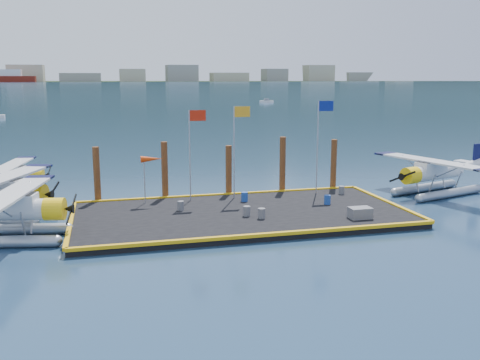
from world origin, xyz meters
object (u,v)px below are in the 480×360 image
at_px(seaplane_a, 7,213).
at_px(flagpole_yellow, 237,138).
at_px(drum_5, 245,197).
at_px(drum_3, 262,213).
at_px(piling_0, 97,177).
at_px(drum_0, 181,206).
at_px(seaplane_c, 7,178).
at_px(drum_2, 327,200).
at_px(crate, 360,213).
at_px(drum_1, 247,211).
at_px(windsock, 151,160).
at_px(drum_4, 342,190).
at_px(piling_3, 282,166).
at_px(flagpole_blue, 320,133).
at_px(flagpole_red, 193,141).
at_px(seaplane_d, 434,175).
at_px(piling_4, 334,166).
at_px(piling_1, 165,172).
at_px(piling_2, 229,172).

distance_m(seaplane_a, flagpole_yellow, 15.02).
bearing_deg(drum_5, drum_3, -91.83).
bearing_deg(piling_0, drum_0, -39.59).
bearing_deg(seaplane_c, drum_3, 61.52).
xyz_separation_m(drum_2, crate, (0.44, -3.72, 0.02)).
bearing_deg(crate, drum_1, 161.16).
relative_size(drum_3, windsock, 0.19).
bearing_deg(seaplane_c, drum_0, 60.86).
relative_size(drum_3, drum_5, 0.96).
relative_size(drum_4, piling_3, 0.13).
bearing_deg(piling_0, drum_4, -7.70).
distance_m(seaplane_a, drum_5, 14.58).
relative_size(crate, flagpole_blue, 0.20).
height_order(flagpole_red, piling_0, flagpole_red).
bearing_deg(windsock, seaplane_d, -2.94).
relative_size(drum_4, piling_4, 0.14).
xyz_separation_m(seaplane_a, drum_0, (9.52, 2.73, -0.84)).
relative_size(drum_4, crate, 0.44).
xyz_separation_m(drum_4, drum_5, (-7.22, -0.51, 0.03)).
xyz_separation_m(seaplane_a, flagpole_red, (10.76, 5.23, 2.87)).
distance_m(seaplane_a, drum_3, 13.86).
xyz_separation_m(drum_2, flagpole_red, (-8.22, 3.26, 3.70)).
xyz_separation_m(seaplane_c, flagpole_red, (12.59, -6.34, 3.07)).
distance_m(drum_5, flagpole_red, 5.03).
xyz_separation_m(flagpole_blue, piling_1, (-10.70, 1.60, -2.59)).
bearing_deg(drum_0, seaplane_c, 142.06).
bearing_deg(piling_2, drum_3, -87.75).
bearing_deg(drum_1, piling_3, 55.56).
bearing_deg(seaplane_a, drum_1, 102.73).
relative_size(drum_4, flagpole_red, 0.09).
distance_m(crate, piling_4, 8.94).
bearing_deg(drum_2, flagpole_blue, 76.80).
xyz_separation_m(crate, piling_4, (2.13, 8.58, 1.28)).
height_order(drum_0, piling_3, piling_3).
bearing_deg(piling_1, piling_0, 180.00).
relative_size(drum_0, flagpole_red, 0.10).
bearing_deg(seaplane_a, windsock, 134.11).
height_order(drum_4, windsock, windsock).
bearing_deg(crate, drum_0, 155.67).
relative_size(piling_1, piling_4, 1.05).
xyz_separation_m(drum_3, flagpole_blue, (5.91, 5.58, 3.99)).
distance_m(drum_1, windsock, 7.48).
height_order(drum_5, flagpole_yellow, flagpole_yellow).
distance_m(seaplane_a, drum_0, 9.94).
xyz_separation_m(seaplane_d, drum_0, (-18.79, -1.46, -0.83)).
bearing_deg(seaplane_c, flagpole_yellow, 76.66).
relative_size(drum_5, piling_0, 0.16).
bearing_deg(crate, flagpole_blue, 87.32).
bearing_deg(drum_2, seaplane_c, 155.23).
xyz_separation_m(seaplane_d, flagpole_yellow, (-14.55, 1.04, 2.99)).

